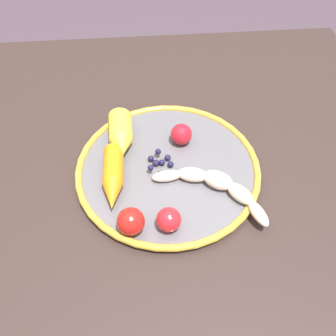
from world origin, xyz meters
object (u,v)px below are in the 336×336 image
at_px(banana, 215,185).
at_px(tomato_mid, 131,221).
at_px(tomato_near, 169,220).
at_px(dining_table, 161,212).
at_px(plate, 168,169).
at_px(carrot_yellow, 121,136).
at_px(carrot_orange, 113,178).
at_px(blueberry_pile, 160,163).
at_px(tomato_far, 181,134).

distance_m(banana, tomato_mid, 0.15).
xyz_separation_m(banana, tomato_near, (-0.08, -0.06, 0.01)).
distance_m(dining_table, plate, 0.11).
distance_m(dining_table, carrot_yellow, 0.17).
xyz_separation_m(carrot_orange, blueberry_pile, (0.08, 0.03, -0.01)).
relative_size(plate, banana, 1.79).
bearing_deg(plate, tomato_near, -94.14).
distance_m(banana, carrot_orange, 0.17).
relative_size(carrot_yellow, blueberry_pile, 1.85).
distance_m(dining_table, tomato_near, 0.16).
xyz_separation_m(carrot_orange, carrot_yellow, (0.01, 0.09, 0.00)).
height_order(dining_table, plate, plate).
distance_m(banana, carrot_yellow, 0.19).
distance_m(blueberry_pile, tomato_near, 0.13).
xyz_separation_m(dining_table, blueberry_pile, (0.00, 0.02, 0.12)).
distance_m(banana, tomato_near, 0.10).
relative_size(dining_table, tomato_mid, 21.73).
height_order(carrot_orange, tomato_near, tomato_near).
distance_m(dining_table, banana, 0.16).
distance_m(carrot_yellow, blueberry_pile, 0.09).
distance_m(dining_table, blueberry_pile, 0.12).
xyz_separation_m(blueberry_pile, tomato_mid, (-0.05, -0.12, 0.01)).
bearing_deg(dining_table, carrot_yellow, 128.11).
relative_size(dining_table, blueberry_pile, 16.80).
height_order(banana, carrot_orange, carrot_orange).
bearing_deg(carrot_yellow, tomato_far, -2.05).
xyz_separation_m(tomato_near, tomato_far, (0.04, 0.18, 0.00)).
xyz_separation_m(banana, carrot_yellow, (-0.15, 0.12, 0.01)).
xyz_separation_m(blueberry_pile, tomato_far, (0.04, 0.05, 0.01)).
bearing_deg(carrot_yellow, banana, -37.65).
bearing_deg(carrot_orange, dining_table, 7.19).
relative_size(dining_table, carrot_yellow, 9.10).
distance_m(carrot_orange, carrot_yellow, 0.09).
bearing_deg(tomato_far, tomato_near, -101.96).
bearing_deg(tomato_mid, tomato_near, -0.02).
relative_size(plate, carrot_orange, 2.61).
relative_size(blueberry_pile, tomato_far, 1.43).
distance_m(carrot_orange, blueberry_pile, 0.09).
relative_size(plate, blueberry_pile, 5.77).
height_order(tomato_near, tomato_mid, tomato_mid).
height_order(blueberry_pile, tomato_far, tomato_far).
height_order(carrot_orange, tomato_far, tomato_far).
distance_m(carrot_yellow, tomato_mid, 0.18).
bearing_deg(tomato_mid, tomato_far, 61.92).
xyz_separation_m(carrot_orange, tomato_far, (0.12, 0.09, 0.00)).
distance_m(carrot_orange, tomato_far, 0.15).
distance_m(plate, carrot_yellow, 0.11).
bearing_deg(tomato_near, tomato_mid, 179.98).
relative_size(carrot_yellow, tomato_mid, 2.39).
bearing_deg(carrot_yellow, carrot_orange, -98.49).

